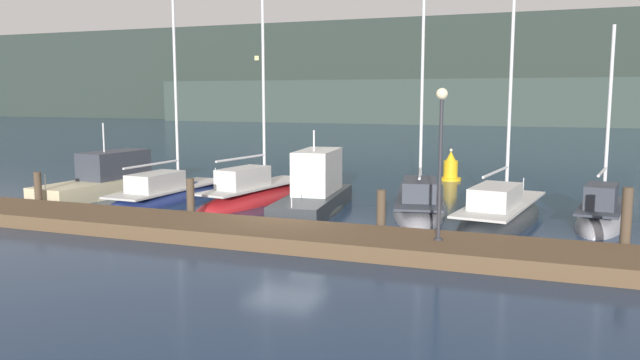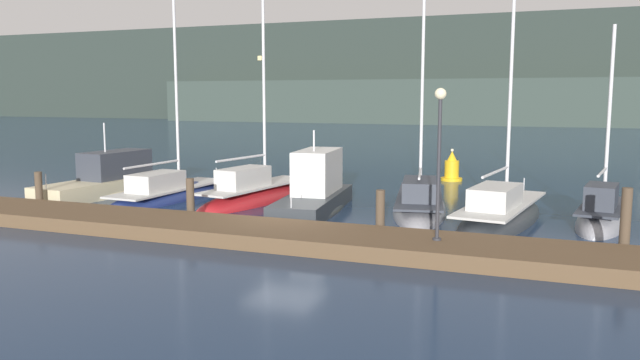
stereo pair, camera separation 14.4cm
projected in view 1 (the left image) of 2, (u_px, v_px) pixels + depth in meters
The scene contains 17 objects.
ground_plane at pixel (285, 227), 21.20m from camera, with size 400.00×400.00×0.00m, color #192D4C.
dock at pixel (258, 233), 19.31m from camera, with size 27.51×2.80×0.45m, color brown.
mooring_pile_0 at pixel (38, 191), 24.41m from camera, with size 0.28×0.28×1.49m, color #4C3D2D.
mooring_pile_1 at pixel (191, 200), 21.98m from camera, with size 0.28×0.28×1.56m, color #4C3D2D.
mooring_pile_2 at pixel (381, 214), 19.55m from camera, with size 0.28×0.28×1.53m, color #4C3D2D.
mooring_pile_3 at pixel (626, 223), 17.09m from camera, with size 0.28×0.28×1.96m, color #4C3D2D.
motorboat_berth_1 at pixel (105, 188), 28.05m from camera, with size 2.79×7.61×3.90m.
sailboat_berth_2 at pixel (169, 196), 27.00m from camera, with size 2.48×7.93×9.83m.
sailboat_berth_3 at pixel (255, 198), 26.27m from camera, with size 2.98×7.84×9.73m.
motorboat_berth_4 at pixel (314, 199), 24.18m from camera, with size 2.84×7.19×3.65m.
sailboat_berth_5 at pixel (419, 207), 24.26m from camera, with size 3.52×8.28×10.89m.
sailboat_berth_6 at pixel (501, 218), 22.11m from camera, with size 3.34×8.26×9.92m.
sailboat_berth_7 at pixel (601, 221), 21.62m from camera, with size 2.36×5.68×7.65m.
channel_buoy at pixel (451, 169), 32.85m from camera, with size 1.12×1.12×1.69m.
dock_lamppost at pixel (441, 140), 17.03m from camera, with size 0.32×0.32×4.21m.
hillside_backdrop at pixel (516, 74), 103.21m from camera, with size 240.00×23.00×17.27m.
rowboat_adrift at pixel (96, 166), 39.52m from camera, with size 3.22×1.43×0.56m.
Camera 1 is at (8.47, -19.03, 4.44)m, focal length 35.00 mm.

